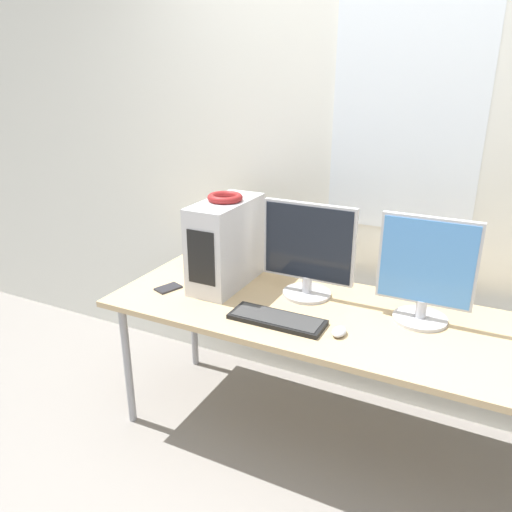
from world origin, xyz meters
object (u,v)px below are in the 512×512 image
pc_tower (226,243)px  monitor_right_near (426,272)px  keyboard (277,319)px  monitor_main (308,251)px  cell_phone (168,288)px  headphones (225,197)px  mouse (339,332)px

pc_tower → monitor_right_near: (0.96, 0.02, 0.01)m
monitor_right_near → keyboard: (-0.56, -0.29, -0.22)m
monitor_main → keyboard: size_ratio=1.09×
pc_tower → cell_phone: 0.37m
headphones → mouse: (0.68, -0.26, -0.44)m
cell_phone → keyboard: bearing=13.2°
mouse → cell_phone: size_ratio=0.62×
pc_tower → headphones: bearing=90.0°
pc_tower → monitor_main: size_ratio=1.01×
keyboard → mouse: 0.28m
headphones → cell_phone: bearing=-139.1°
pc_tower → mouse: 0.76m
pc_tower → cell_phone: (-0.23, -0.20, -0.21)m
monitor_right_near → cell_phone: (-1.19, -0.22, -0.23)m
mouse → monitor_main: bearing=130.6°
monitor_right_near → mouse: size_ratio=5.31×
pc_tower → keyboard: (0.40, -0.27, -0.21)m
monitor_right_near → mouse: bearing=-134.6°
mouse → cell_phone: bearing=176.1°
monitor_right_near → cell_phone: size_ratio=3.30×
monitor_main → cell_phone: bearing=-159.3°
pc_tower → cell_phone: bearing=-139.2°
headphones → cell_phone: size_ratio=1.21×
headphones → mouse: headphones is taller
keyboard → cell_phone: keyboard is taller
pc_tower → monitor_main: monitor_main is taller
pc_tower → mouse: size_ratio=5.25×
headphones → monitor_main: bearing=6.5°
keyboard → mouse: bearing=1.7°
pc_tower → keyboard: bearing=-33.3°
monitor_right_near → monitor_main: bearing=177.5°
headphones → cell_phone: 0.54m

